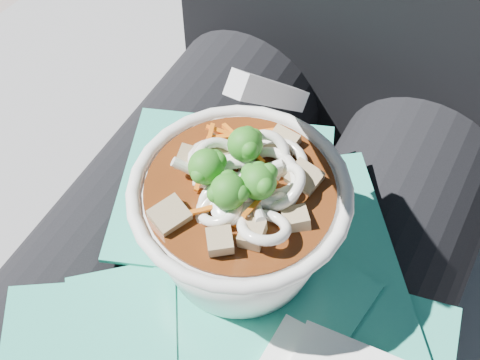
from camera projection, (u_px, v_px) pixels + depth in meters
The scene contains 5 objects.
stone_ledge at pixel (281, 321), 0.88m from camera, with size 1.00×0.50×0.47m, color slate.
lap at pixel (220, 310), 0.55m from camera, with size 0.34×0.48×0.16m.
person_body at pixel (271, 215), 0.58m from camera, with size 0.34×0.94×1.02m.
plastic_bag at pixel (237, 295), 0.47m from camera, with size 0.32×0.35×0.01m.
udon_bowl at pixel (241, 213), 0.44m from camera, with size 0.16×0.16×0.19m.
Camera 1 is at (0.13, -0.20, 1.06)m, focal length 50.00 mm.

